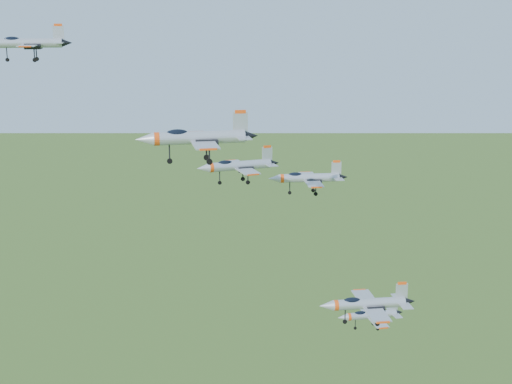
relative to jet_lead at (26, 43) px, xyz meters
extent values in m
cylinder|color=#AAADB6|center=(0.37, -0.03, -0.03)|extent=(9.47, 2.23, 1.36)
cone|color=black|center=(5.77, -0.54, -0.03)|extent=(1.56, 1.28, 1.15)
ellipsoid|color=black|center=(-1.91, 0.18, 0.48)|extent=(2.38, 1.19, 0.86)
cube|color=#AAADB6|center=(0.31, -2.96, -0.29)|extent=(2.82, 4.79, 0.15)
cube|color=#AAADB6|center=(0.85, 2.85, -0.29)|extent=(2.82, 4.79, 0.15)
cube|color=#AAADB6|center=(4.63, -0.43, 1.38)|extent=(1.57, 0.27, 2.19)
cube|color=#ED4910|center=(4.63, -0.43, 2.52)|extent=(1.16, 0.25, 0.36)
cylinder|color=#AAADB6|center=(28.89, -11.59, -17.27)|extent=(9.35, 2.13, 1.34)
cone|color=#AAADB6|center=(23.35, -12.06, -17.27)|extent=(1.96, 1.49, 1.34)
cone|color=black|center=(34.22, -11.13, -17.27)|extent=(1.53, 1.26, 1.14)
ellipsoid|color=black|center=(26.63, -11.78, -16.77)|extent=(2.34, 1.15, 0.85)
cube|color=#AAADB6|center=(29.34, -14.44, -17.53)|extent=(2.75, 4.72, 0.14)
cube|color=#AAADB6|center=(28.84, -8.70, -17.53)|extent=(2.75, 4.72, 0.14)
cube|color=#AAADB6|center=(33.09, -11.22, -15.88)|extent=(1.55, 0.26, 2.16)
cube|color=#ED4910|center=(33.09, -11.22, -14.75)|extent=(1.14, 0.24, 0.36)
cylinder|color=#AAADB6|center=(19.38, -31.93, -9.38)|extent=(10.30, 2.10, 1.48)
cone|color=#AAADB6|center=(13.26, -31.56, -9.38)|extent=(2.13, 1.60, 1.48)
cone|color=black|center=(25.28, -32.30, -9.38)|extent=(1.67, 1.35, 1.26)
ellipsoid|color=black|center=(16.89, -31.78, -8.83)|extent=(2.56, 1.21, 0.94)
cube|color=#AAADB6|center=(19.41, -35.12, -9.67)|extent=(2.92, 5.15, 0.16)
cube|color=#AAADB6|center=(19.81, -28.77, -9.67)|extent=(2.92, 5.15, 0.16)
cube|color=#AAADB6|center=(24.03, -32.22, -7.85)|extent=(1.71, 0.24, 2.39)
cube|color=#ED4910|center=(24.03, -32.22, -6.60)|extent=(1.26, 0.24, 0.40)
cylinder|color=#AAADB6|center=(42.33, -3.64, -21.66)|extent=(9.71, 2.90, 1.39)
cone|color=#AAADB6|center=(36.63, -2.73, -21.66)|extent=(2.12, 1.68, 1.39)
cone|color=black|center=(47.81, -4.52, -21.66)|extent=(1.66, 1.40, 1.18)
ellipsoid|color=black|center=(40.01, -3.27, -21.13)|extent=(2.48, 1.36, 0.88)
cube|color=#AAADB6|center=(42.07, -6.63, -21.92)|extent=(3.17, 5.03, 0.15)
cube|color=#AAADB6|center=(43.01, -0.72, -21.92)|extent=(3.17, 5.03, 0.15)
cube|color=#AAADB6|center=(46.65, -4.33, -20.22)|extent=(1.60, 0.38, 2.24)
cube|color=#ED4910|center=(46.65, -4.33, -19.04)|extent=(1.18, 0.33, 0.37)
cylinder|color=#AAADB6|center=(42.37, -28.53, -33.24)|extent=(9.78, 2.60, 1.40)
cone|color=#AAADB6|center=(36.60, -27.80, -33.24)|extent=(2.10, 1.63, 1.40)
cone|color=black|center=(47.92, -29.23, -33.24)|extent=(1.64, 1.37, 1.19)
ellipsoid|color=black|center=(40.02, -28.24, -32.72)|extent=(2.47, 1.29, 0.89)
cube|color=#AAADB6|center=(42.20, -31.55, -33.51)|extent=(3.05, 5.01, 0.15)
cube|color=#AAADB6|center=(42.96, -25.57, -33.51)|extent=(3.05, 5.01, 0.15)
cube|color=#AAADB6|center=(46.74, -29.09, -31.79)|extent=(1.62, 0.33, 2.26)
cube|color=#ED4910|center=(46.74, -29.09, -30.61)|extent=(1.19, 0.30, 0.38)
cylinder|color=#AAADB6|center=(48.58, -15.99, -40.95)|extent=(7.89, 1.50, 1.13)
cone|color=#AAADB6|center=(43.87, -15.77, -40.95)|extent=(1.62, 1.21, 1.13)
cone|color=black|center=(53.11, -16.20, -40.95)|extent=(1.26, 1.02, 0.96)
ellipsoid|color=black|center=(46.66, -15.90, -40.52)|extent=(1.95, 0.90, 0.72)
cube|color=#AAADB6|center=(48.64, -18.44, -41.17)|extent=(2.18, 3.93, 0.12)
cube|color=#AAADB6|center=(48.87, -13.56, -41.17)|extent=(2.18, 3.93, 0.12)
cube|color=#AAADB6|center=(52.15, -16.15, -39.77)|extent=(1.31, 0.17, 1.83)
cube|color=#ED4910|center=(52.15, -16.15, -38.81)|extent=(0.96, 0.17, 0.31)
camera|label=1|loc=(5.41, -109.80, 4.12)|focal=50.00mm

